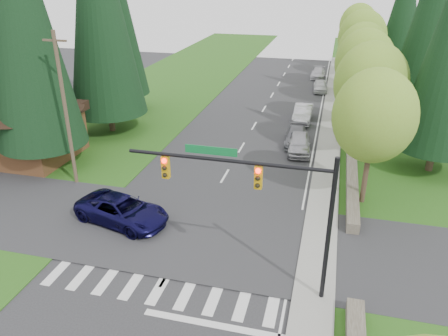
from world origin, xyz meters
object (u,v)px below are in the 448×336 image
at_px(suv_navy, 122,210).
at_px(parked_car_c, 303,113).
at_px(parked_car_e, 318,73).
at_px(parked_car_b, 296,137).
at_px(parked_car_a, 299,143).
at_px(parked_car_d, 320,86).

height_order(suv_navy, parked_car_c, suv_navy).
distance_m(suv_navy, parked_car_e, 40.31).
height_order(parked_car_b, parked_car_c, parked_car_c).
relative_size(parked_car_a, parked_car_c, 0.95).
xyz_separation_m(parked_car_d, parked_car_e, (-0.67, 7.03, -0.04)).
height_order(parked_car_b, parked_car_e, parked_car_b).
height_order(suv_navy, parked_car_a, suv_navy).
bearing_deg(parked_car_e, parked_car_b, -89.74).
bearing_deg(parked_car_e, suv_navy, -101.40).
relative_size(parked_car_b, parked_car_d, 1.14).
xyz_separation_m(parked_car_a, parked_car_c, (-0.38, 7.75, 0.01)).
bearing_deg(parked_car_c, suv_navy, -111.34).
relative_size(parked_car_a, parked_car_b, 1.00).
xyz_separation_m(parked_car_a, parked_car_d, (0.64, 19.24, -0.09)).
relative_size(parked_car_a, parked_car_e, 1.04).
distance_m(suv_navy, parked_car_b, 16.94).
distance_m(suv_navy, parked_car_d, 33.66).
relative_size(suv_navy, parked_car_e, 1.31).
xyz_separation_m(parked_car_b, parked_car_e, (0.36, 24.62, -0.02)).
bearing_deg(parked_car_a, parked_car_d, 82.33).
height_order(parked_car_a, parked_car_c, parked_car_c).
distance_m(parked_car_b, parked_car_e, 24.63).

